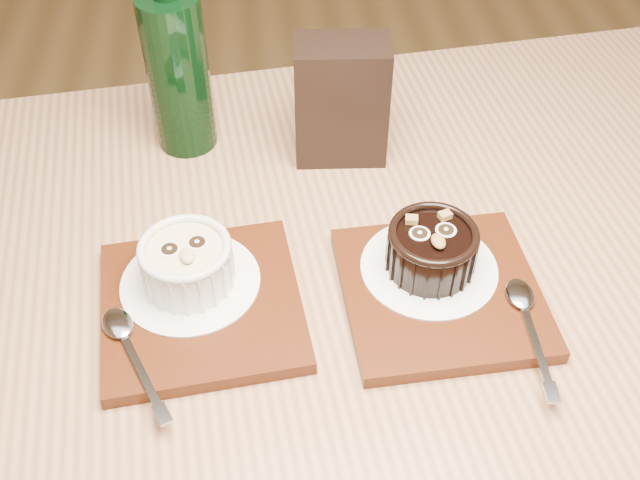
# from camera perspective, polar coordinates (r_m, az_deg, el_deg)

# --- Properties ---
(table) EXTENTS (1.28, 0.92, 0.75)m
(table) POSITION_cam_1_polar(r_m,az_deg,el_deg) (0.78, -0.06, -8.88)
(table) COLOR brown
(table) RESTS_ON ground
(tray_left) EXTENTS (0.20, 0.20, 0.01)m
(tray_left) POSITION_cam_1_polar(r_m,az_deg,el_deg) (0.70, -8.99, -4.97)
(tray_left) COLOR #4A1E0C
(tray_left) RESTS_ON table
(doily_left) EXTENTS (0.13, 0.13, 0.00)m
(doily_left) POSITION_cam_1_polar(r_m,az_deg,el_deg) (0.71, -9.84, -3.15)
(doily_left) COLOR white
(doily_left) RESTS_ON tray_left
(ramekin_white) EXTENTS (0.08, 0.08, 0.05)m
(ramekin_white) POSITION_cam_1_polar(r_m,az_deg,el_deg) (0.69, -10.11, -1.65)
(ramekin_white) COLOR white
(ramekin_white) RESTS_ON doily_left
(spoon_left) EXTENTS (0.08, 0.13, 0.01)m
(spoon_left) POSITION_cam_1_polar(r_m,az_deg,el_deg) (0.66, -14.18, -8.22)
(spoon_left) COLOR #B5B6BE
(spoon_left) RESTS_ON tray_left
(tray_right) EXTENTS (0.19, 0.19, 0.01)m
(tray_right) POSITION_cam_1_polar(r_m,az_deg,el_deg) (0.71, 9.17, -3.95)
(tray_right) COLOR #4A1E0C
(tray_right) RESTS_ON table
(doily_right) EXTENTS (0.13, 0.13, 0.00)m
(doily_right) POSITION_cam_1_polar(r_m,az_deg,el_deg) (0.72, 8.30, -2.08)
(doily_right) COLOR white
(doily_right) RESTS_ON tray_right
(ramekin_dark) EXTENTS (0.08, 0.08, 0.05)m
(ramekin_dark) POSITION_cam_1_polar(r_m,az_deg,el_deg) (0.70, 8.53, -0.58)
(ramekin_dark) COLOR black
(ramekin_dark) RESTS_ON doily_right
(spoon_right) EXTENTS (0.03, 0.14, 0.01)m
(spoon_right) POSITION_cam_1_polar(r_m,az_deg,el_deg) (0.69, 15.70, -6.17)
(spoon_right) COLOR #B5B6BE
(spoon_right) RESTS_ON tray_right
(condiment_stand) EXTENTS (0.10, 0.07, 0.14)m
(condiment_stand) POSITION_cam_1_polar(r_m,az_deg,el_deg) (0.82, 1.61, 10.53)
(condiment_stand) COLOR black
(condiment_stand) RESTS_ON table
(green_bottle) EXTENTS (0.07, 0.07, 0.25)m
(green_bottle) POSITION_cam_1_polar(r_m,az_deg,el_deg) (0.84, -10.81, 12.76)
(green_bottle) COLOR black
(green_bottle) RESTS_ON table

